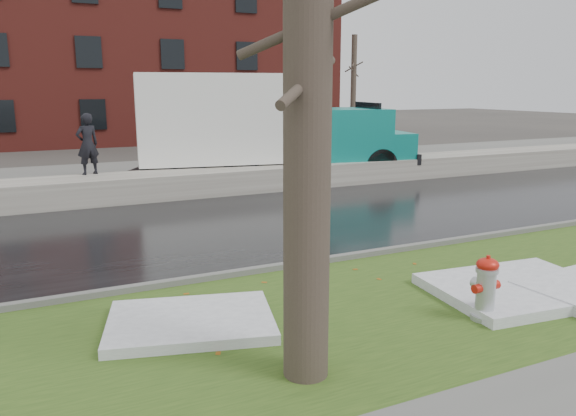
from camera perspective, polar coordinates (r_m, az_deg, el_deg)
name	(u,v)px	position (r m, az deg, el deg)	size (l,w,h in m)	color
ground	(299,290)	(9.19, 1.11, -8.34)	(120.00, 120.00, 0.00)	#47423D
verge	(338,317)	(8.17, 5.13, -10.95)	(60.00, 4.50, 0.04)	#2C4818
road	(212,228)	(13.18, -7.71, -2.01)	(60.00, 7.00, 0.03)	black
parking_lot	(140,177)	(21.29, -14.82, 3.11)	(60.00, 9.00, 0.03)	slate
curb	(274,268)	(10.02, -1.47, -6.16)	(60.00, 0.15, 0.14)	slate
snowbank	(168,185)	(17.08, -12.11, 2.31)	(60.00, 1.60, 0.75)	#ACA99D
brick_building	(114,58)	(38.18, -17.26, 14.32)	(26.00, 12.00, 10.00)	maroon
bg_tree_right	(353,85)	(37.40, 6.67, 12.27)	(1.40, 1.62, 6.50)	brown
fire_hydrant	(486,285)	(8.29, 19.45, -7.43)	(0.45, 0.39, 0.93)	#AFB3B7
tree	(308,88)	(5.83, 2.01, 12.12)	(1.16, 1.34, 6.31)	brown
box_truck	(259,126)	(19.25, -2.97, 8.33)	(11.10, 4.10, 3.66)	black
worker	(87,144)	(17.15, -19.70, 6.14)	(0.64, 0.42, 1.75)	black
snow_patch_near	(518,289)	(9.62, 22.31, -7.58)	(2.60, 2.00, 0.16)	white
snow_patch_far	(191,322)	(7.87, -9.84, -11.30)	(2.20, 1.60, 0.14)	white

